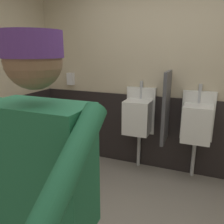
% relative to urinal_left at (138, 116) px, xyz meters
% --- Properties ---
extents(wall_back, '(4.37, 0.12, 2.67)m').
position_rel_urinal_left_xyz_m(wall_back, '(0.34, 0.22, 0.56)').
color(wall_back, beige).
rests_on(wall_back, ground_plane).
extents(wainscot_band_back, '(3.77, 0.03, 1.04)m').
position_rel_urinal_left_xyz_m(wainscot_band_back, '(0.34, 0.14, -0.26)').
color(wainscot_band_back, black).
rests_on(wainscot_band_back, ground_plane).
extents(urinal_left, '(0.40, 0.34, 1.24)m').
position_rel_urinal_left_xyz_m(urinal_left, '(0.00, 0.00, 0.00)').
color(urinal_left, white).
rests_on(urinal_left, ground_plane).
extents(urinal_middle, '(0.40, 0.34, 1.24)m').
position_rel_urinal_left_xyz_m(urinal_middle, '(0.75, 0.00, 0.00)').
color(urinal_middle, white).
rests_on(urinal_middle, ground_plane).
extents(privacy_divider_panel, '(0.04, 0.40, 0.90)m').
position_rel_urinal_left_xyz_m(privacy_divider_panel, '(0.38, -0.07, 0.17)').
color(privacy_divider_panel, '#4C4C51').
extents(person, '(0.68, 0.60, 1.73)m').
position_rel_urinal_left_xyz_m(person, '(0.13, -2.14, 0.25)').
color(person, '#2D3342').
rests_on(person, ground_plane).
extents(soap_dispenser, '(0.10, 0.07, 0.18)m').
position_rel_urinal_left_xyz_m(soap_dispenser, '(-1.11, 0.12, 0.44)').
color(soap_dispenser, silver).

